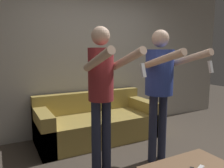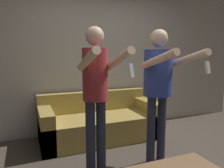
{
  "view_description": "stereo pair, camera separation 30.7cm",
  "coord_description": "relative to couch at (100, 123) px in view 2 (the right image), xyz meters",
  "views": [
    {
      "loc": [
        -1.56,
        -1.91,
        1.44
      ],
      "look_at": [
        -0.14,
        0.78,
        1.0
      ],
      "focal_mm": 35.0,
      "sensor_mm": 36.0,
      "label": 1
    },
    {
      "loc": [
        -1.28,
        -2.04,
        1.44
      ],
      "look_at": [
        -0.14,
        0.78,
        1.0
      ],
      "focal_mm": 35.0,
      "sensor_mm": 36.0,
      "label": 2
    }
  ],
  "objects": [
    {
      "name": "wall_back",
      "position": [
        0.14,
        0.46,
        1.09
      ],
      "size": [
        6.4,
        0.06,
        2.7
      ],
      "color": "#B7B2A8",
      "rests_on": "ground_plane"
    },
    {
      "name": "couch",
      "position": [
        0.0,
        0.0,
        0.0
      ],
      "size": [
        1.96,
        0.86,
        0.75
      ],
      "color": "#AD9347",
      "rests_on": "ground_plane"
    },
    {
      "name": "person_standing_left",
      "position": [
        -0.41,
        -1.1,
        0.8
      ],
      "size": [
        0.4,
        0.74,
        1.72
      ],
      "color": "#282D47",
      "rests_on": "ground_plane"
    },
    {
      "name": "person_standing_right",
      "position": [
        0.41,
        -1.09,
        0.84
      ],
      "size": [
        0.47,
        0.81,
        1.72
      ],
      "color": "#282D47",
      "rests_on": "ground_plane"
    }
  ]
}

